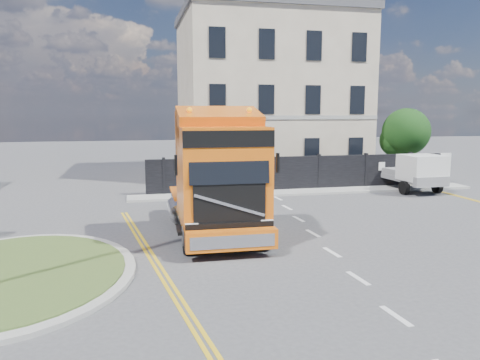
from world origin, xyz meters
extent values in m
plane|color=#424244|center=(0.00, 0.00, 0.00)|extent=(120.00, 120.00, 0.00)
cylinder|color=gray|center=(-7.00, -3.00, 0.06)|extent=(6.80, 6.80, 0.12)
cylinder|color=#30481D|center=(-7.00, -3.00, 0.14)|extent=(6.20, 6.20, 0.05)
cube|color=black|center=(6.00, 9.00, 1.00)|extent=(18.00, 0.25, 2.00)
cube|color=silver|center=(14.50, 9.00, 1.00)|extent=(2.60, 0.12, 2.00)
cube|color=beige|center=(6.00, 16.50, 5.50)|extent=(12.00, 10.00, 11.00)
cube|color=#4B4B50|center=(6.00, 16.50, 11.25)|extent=(12.30, 10.30, 0.50)
cube|color=beige|center=(3.00, 16.50, 12.00)|extent=(0.80, 0.80, 1.60)
cube|color=beige|center=(9.00, 16.50, 12.00)|extent=(0.80, 0.80, 1.60)
cylinder|color=#382619|center=(14.50, 12.00, 1.20)|extent=(0.24, 0.24, 2.40)
sphere|color=black|center=(14.50, 12.00, 3.20)|extent=(3.20, 3.20, 3.20)
sphere|color=black|center=(14.00, 12.40, 2.60)|extent=(2.20, 2.20, 2.20)
cube|color=gray|center=(6.00, 8.10, 0.06)|extent=(20.00, 1.60, 0.12)
cube|color=black|center=(-0.62, 1.02, 0.86)|extent=(2.94, 7.27, 0.52)
cube|color=#DC5F0F|center=(-0.65, -0.99, 2.47)|extent=(2.92, 3.03, 3.21)
cube|color=#DC5F0F|center=(-0.63, 0.22, 3.78)|extent=(2.89, 1.08, 1.61)
cube|color=black|center=(-0.68, -2.46, 2.92)|extent=(2.52, 0.11, 1.20)
cube|color=#DC5F0F|center=(-0.69, -2.82, 0.63)|extent=(2.87, 0.45, 0.63)
cylinder|color=black|center=(-1.91, -1.88, 0.60)|extent=(0.39, 1.20, 1.19)
cylinder|color=gray|center=(-1.91, -1.88, 0.60)|extent=(0.42, 0.66, 0.66)
cylinder|color=black|center=(0.57, -1.93, 0.60)|extent=(0.39, 1.20, 1.19)
cylinder|color=gray|center=(0.57, -1.93, 0.60)|extent=(0.42, 0.66, 0.66)
cylinder|color=black|center=(-1.83, 2.19, 0.60)|extent=(0.39, 1.20, 1.19)
cylinder|color=gray|center=(-1.83, 2.19, 0.60)|extent=(0.42, 0.66, 0.66)
cylinder|color=black|center=(0.64, 2.14, 0.60)|extent=(0.39, 1.20, 1.19)
cylinder|color=gray|center=(0.64, 2.14, 0.60)|extent=(0.42, 0.66, 0.66)
cylinder|color=black|center=(-1.81, 3.56, 0.60)|extent=(0.39, 1.20, 1.19)
cylinder|color=gray|center=(-1.81, 3.56, 0.60)|extent=(0.42, 0.66, 0.66)
cylinder|color=black|center=(0.67, 3.52, 0.60)|extent=(0.39, 1.20, 1.19)
cylinder|color=gray|center=(0.67, 3.52, 0.60)|extent=(0.42, 0.66, 0.66)
cube|color=slate|center=(12.04, 8.00, 0.76)|extent=(2.26, 5.30, 0.27)
cube|color=silver|center=(12.04, 6.37, 1.47)|extent=(2.14, 2.03, 1.41)
cylinder|color=black|center=(11.00, 6.37, 0.38)|extent=(0.27, 0.76, 0.76)
cylinder|color=black|center=(13.07, 6.37, 0.38)|extent=(0.27, 0.76, 0.76)
cylinder|color=black|center=(11.00, 9.63, 0.38)|extent=(0.27, 0.76, 0.76)
cylinder|color=black|center=(13.07, 9.63, 0.38)|extent=(0.27, 0.76, 0.76)
camera|label=1|loc=(-3.54, -16.53, 4.55)|focal=35.00mm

